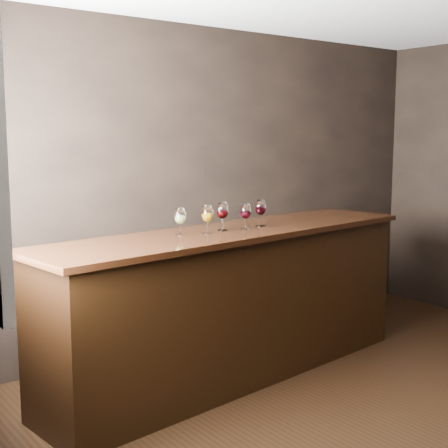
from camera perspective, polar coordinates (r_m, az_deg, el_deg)
ground at (r=4.49m, az=17.50°, el=-16.67°), size 5.00×5.00×0.00m
room_shell at (r=3.97m, az=15.30°, el=7.17°), size 5.02×4.52×2.81m
bar_counter at (r=4.83m, az=0.90°, el=-7.52°), size 3.22×1.03×1.11m
bar_top at (r=4.71m, az=0.92°, el=-0.76°), size 3.34×1.11×0.04m
back_bar_shelf at (r=5.42m, az=-3.06°, el=-6.82°), size 2.55×0.40×0.92m
glass_white at (r=4.44m, az=-4.03°, el=0.67°), size 0.08×0.08×0.19m
glass_amber at (r=4.50m, az=-1.53°, el=0.87°), size 0.09×0.09×0.21m
glass_red_a at (r=4.66m, az=-0.15°, el=1.17°), size 0.09×0.09×0.21m
glass_red_b at (r=4.72m, az=1.99°, el=1.13°), size 0.08×0.08×0.20m
glass_red_c at (r=4.89m, az=3.36°, el=1.46°), size 0.09×0.09×0.21m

